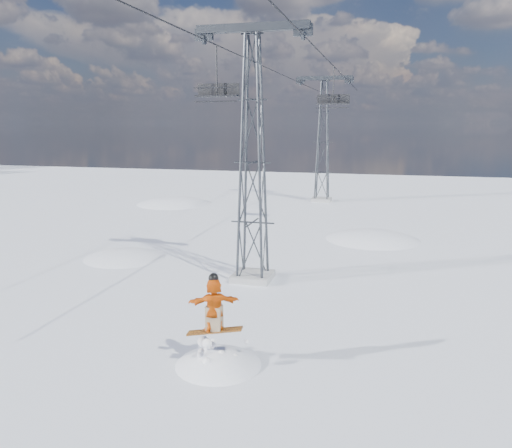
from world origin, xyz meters
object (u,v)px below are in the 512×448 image
object	(u,v)px
lift_tower_far	(323,143)
snowboarder_jump	(219,413)
lift_chair_near	(217,91)
lift_tower_near	(252,163)

from	to	relation	value
lift_tower_far	snowboarder_jump	world-z (taller)	lift_tower_far
lift_tower_far	lift_chair_near	xyz separation A→B (m)	(-2.20, -23.30, 3.27)
lift_tower_far	lift_chair_near	bearing A→B (deg)	-95.39
lift_tower_far	lift_chair_near	size ratio (longest dim) A/B	4.34
snowboarder_jump	lift_tower_near	bearing A→B (deg)	98.08
lift_tower_near	lift_chair_near	size ratio (longest dim) A/B	4.34
lift_chair_near	snowboarder_jump	bearing A→B (deg)	-71.48
lift_tower_near	snowboarder_jump	bearing A→B (deg)	-81.92
lift_tower_far	snowboarder_jump	size ratio (longest dim) A/B	1.65
lift_tower_near	lift_tower_far	size ratio (longest dim) A/B	1.00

